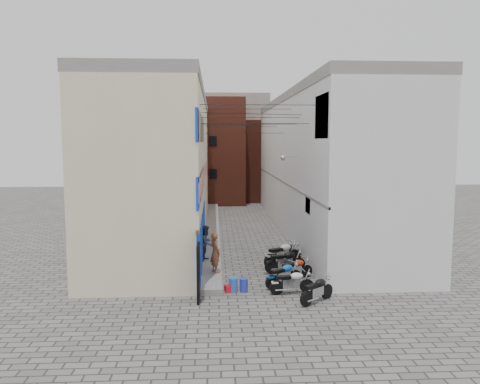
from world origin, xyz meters
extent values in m
plane|color=#555250|center=(0.00, 0.00, 0.00)|extent=(90.00, 90.00, 0.00)
cube|color=slate|center=(-2.05, 13.00, 0.12)|extent=(0.90, 26.00, 0.25)
cube|color=beige|center=(-5.00, 13.00, 4.25)|extent=(5.00, 26.00, 8.50)
cube|color=tan|center=(-2.54, 13.00, 4.00)|extent=(0.10, 26.00, 0.80)
cube|color=#0D3AC5|center=(-2.53, 4.90, 1.30)|extent=(0.12, 10.20, 2.40)
cube|color=#0D3AC5|center=(-2.55, 4.90, 5.30)|extent=(0.10, 10.20, 4.00)
cube|color=slate|center=(-5.00, 13.00, 8.75)|extent=(5.10, 26.00, 0.50)
cube|color=black|center=(-2.52, -0.40, 1.10)|extent=(0.10, 1.20, 2.20)
cube|color=silver|center=(5.00, 13.00, 4.25)|extent=(5.00, 26.00, 8.50)
cube|color=#0D3AC5|center=(2.55, 1.50, 7.00)|extent=(0.10, 2.40, 1.80)
cube|color=white|center=(2.56, 4.00, 3.00)|extent=(0.08, 1.00, 0.70)
cylinder|color=#B2B2B7|center=(2.15, 7.00, 5.20)|extent=(0.80, 0.06, 0.06)
sphere|color=#B2B2B7|center=(1.75, 7.00, 5.10)|extent=(0.28, 0.28, 0.28)
cube|color=slate|center=(5.00, 13.00, 8.75)|extent=(5.10, 26.00, 0.50)
cube|color=slate|center=(2.54, 13.00, 3.40)|extent=(0.10, 26.00, 0.12)
cube|color=maroon|center=(-2.00, 28.00, 5.00)|extent=(6.00, 6.00, 10.00)
cube|color=maroon|center=(3.00, 30.00, 4.00)|extent=(5.00, 6.00, 8.00)
cube|color=slate|center=(0.00, 34.00, 5.50)|extent=(8.00, 5.00, 11.00)
cube|color=black|center=(0.00, 25.20, 1.20)|extent=(2.00, 0.30, 2.40)
cylinder|color=black|center=(0.00, 2.00, 7.50)|extent=(5.20, 0.02, 0.02)
cylinder|color=black|center=(0.00, 4.00, 6.80)|extent=(5.20, 0.02, 0.02)
cylinder|color=black|center=(0.00, 6.50, 7.20)|extent=(5.20, 0.02, 0.02)
cylinder|color=black|center=(0.00, 9.00, 7.80)|extent=(5.20, 0.02, 0.02)
cylinder|color=black|center=(0.00, 12.00, 6.50)|extent=(5.20, 0.02, 0.02)
cylinder|color=black|center=(0.00, 15.00, 7.00)|extent=(5.20, 0.02, 0.02)
cylinder|color=black|center=(0.00, 5.00, 7.30)|extent=(5.65, 2.07, 0.02)
cylinder|color=black|center=(0.00, 8.00, 6.90)|extent=(5.80, 1.58, 0.02)
imported|color=brown|center=(-1.88, 2.44, 1.14)|extent=(0.67, 0.77, 1.78)
imported|color=#323A4B|center=(-2.32, 4.62, 1.10)|extent=(0.92, 1.01, 1.70)
cylinder|color=#2231AC|center=(-0.75, 0.50, 0.26)|extent=(0.35, 0.35, 0.53)
cylinder|color=blue|center=(-1.17, 0.50, 0.28)|extent=(0.48, 0.48, 0.56)
cube|color=red|center=(-1.28, 0.50, 0.14)|extent=(0.49, 0.40, 0.28)
camera|label=1|loc=(-1.91, -17.64, 6.00)|focal=35.00mm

